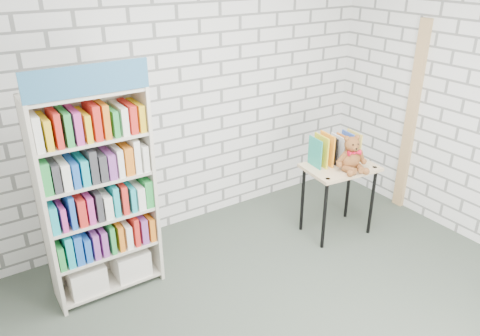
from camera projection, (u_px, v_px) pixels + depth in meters
ground at (306, 329)px, 3.67m from camera, size 4.50×4.50×0.00m
room_shell at (323, 111)px, 2.92m from camera, size 4.52×4.02×2.81m
bookshelf at (98, 195)px, 3.77m from camera, size 0.89×0.34×1.99m
display_table at (339, 176)px, 4.69m from camera, size 0.75×0.56×0.76m
table_books at (335, 149)px, 4.68m from camera, size 0.51×0.27×0.29m
teddy_bear at (352, 156)px, 4.52m from camera, size 0.31×0.31×0.35m
door_trim at (411, 119)px, 5.06m from camera, size 0.05×0.12×2.10m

